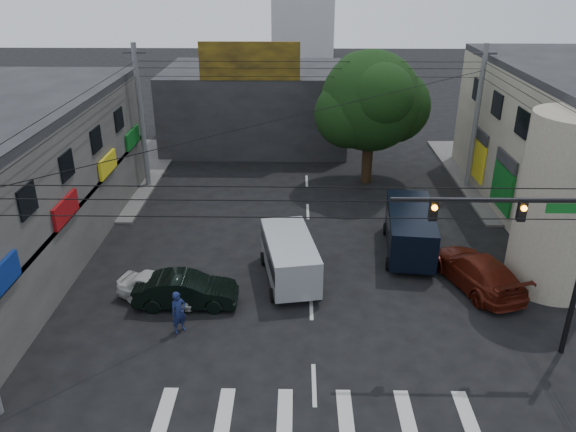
{
  "coord_description": "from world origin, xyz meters",
  "views": [
    {
      "loc": [
        -0.65,
        -18.53,
        13.66
      ],
      "look_at": [
        -1.04,
        4.0,
        3.36
      ],
      "focal_mm": 35.0,
      "sensor_mm": 36.0,
      "label": 1
    }
  ],
  "objects_px": {
    "street_tree": "(371,101)",
    "maroon_sedan": "(477,271)",
    "dark_sedan": "(186,290)",
    "silver_minivan": "(290,260)",
    "utility_pole_far_left": "(141,118)",
    "utility_pole_far_right": "(476,119)",
    "traffic_officer": "(179,312)",
    "traffic_gantry": "(540,239)",
    "navy_van": "(410,232)",
    "white_compact": "(160,287)"
  },
  "relations": [
    {
      "from": "utility_pole_far_right",
      "to": "navy_van",
      "type": "xyz_separation_m",
      "value": [
        -5.45,
        -9.0,
        -3.46
      ]
    },
    {
      "from": "traffic_officer",
      "to": "white_compact",
      "type": "bearing_deg",
      "value": 76.98
    },
    {
      "from": "navy_van",
      "to": "silver_minivan",
      "type": "bearing_deg",
      "value": 121.54
    },
    {
      "from": "utility_pole_far_right",
      "to": "maroon_sedan",
      "type": "xyz_separation_m",
      "value": [
        -2.94,
        -12.24,
        -3.82
      ]
    },
    {
      "from": "dark_sedan",
      "to": "silver_minivan",
      "type": "height_order",
      "value": "silver_minivan"
    },
    {
      "from": "maroon_sedan",
      "to": "traffic_officer",
      "type": "distance_m",
      "value": 13.4
    },
    {
      "from": "utility_pole_far_left",
      "to": "utility_pole_far_right",
      "type": "distance_m",
      "value": 21.0
    },
    {
      "from": "traffic_gantry",
      "to": "utility_pole_far_left",
      "type": "relative_size",
      "value": 0.78
    },
    {
      "from": "maroon_sedan",
      "to": "silver_minivan",
      "type": "relative_size",
      "value": 1.12
    },
    {
      "from": "street_tree",
      "to": "white_compact",
      "type": "bearing_deg",
      "value": -125.85
    },
    {
      "from": "utility_pole_far_right",
      "to": "silver_minivan",
      "type": "height_order",
      "value": "utility_pole_far_right"
    },
    {
      "from": "street_tree",
      "to": "maroon_sedan",
      "type": "relative_size",
      "value": 1.49
    },
    {
      "from": "street_tree",
      "to": "traffic_officer",
      "type": "xyz_separation_m",
      "value": [
        -9.33,
        -16.92,
        -4.57
      ]
    },
    {
      "from": "maroon_sedan",
      "to": "silver_minivan",
      "type": "xyz_separation_m",
      "value": [
        -8.52,
        0.38,
        0.27
      ]
    },
    {
      "from": "navy_van",
      "to": "white_compact",
      "type": "bearing_deg",
      "value": 117.99
    },
    {
      "from": "silver_minivan",
      "to": "utility_pole_far_left",
      "type": "bearing_deg",
      "value": 28.53
    },
    {
      "from": "white_compact",
      "to": "maroon_sedan",
      "type": "relative_size",
      "value": 0.7
    },
    {
      "from": "traffic_gantry",
      "to": "utility_pole_far_right",
      "type": "bearing_deg",
      "value": 81.06
    },
    {
      "from": "street_tree",
      "to": "traffic_gantry",
      "type": "distance_m",
      "value": 18.42
    },
    {
      "from": "traffic_gantry",
      "to": "street_tree",
      "type": "bearing_deg",
      "value": 101.99
    },
    {
      "from": "street_tree",
      "to": "maroon_sedan",
      "type": "xyz_separation_m",
      "value": [
        3.56,
        -13.24,
        -4.69
      ]
    },
    {
      "from": "maroon_sedan",
      "to": "traffic_officer",
      "type": "bearing_deg",
      "value": -2.34
    },
    {
      "from": "traffic_gantry",
      "to": "utility_pole_far_left",
      "type": "distance_m",
      "value": 25.0
    },
    {
      "from": "utility_pole_far_right",
      "to": "dark_sedan",
      "type": "height_order",
      "value": "utility_pole_far_right"
    },
    {
      "from": "silver_minivan",
      "to": "street_tree",
      "type": "bearing_deg",
      "value": -31.39
    },
    {
      "from": "street_tree",
      "to": "utility_pole_far_left",
      "type": "height_order",
      "value": "utility_pole_far_left"
    },
    {
      "from": "utility_pole_far_left",
      "to": "dark_sedan",
      "type": "bearing_deg",
      "value": -69.98
    },
    {
      "from": "utility_pole_far_right",
      "to": "silver_minivan",
      "type": "relative_size",
      "value": 1.77
    },
    {
      "from": "utility_pole_far_left",
      "to": "utility_pole_far_right",
      "type": "xyz_separation_m",
      "value": [
        21.0,
        0.0,
        0.0
      ]
    },
    {
      "from": "dark_sedan",
      "to": "maroon_sedan",
      "type": "bearing_deg",
      "value": -82.75
    },
    {
      "from": "traffic_gantry",
      "to": "navy_van",
      "type": "relative_size",
      "value": 1.22
    },
    {
      "from": "dark_sedan",
      "to": "traffic_officer",
      "type": "height_order",
      "value": "traffic_officer"
    },
    {
      "from": "utility_pole_far_left",
      "to": "white_compact",
      "type": "distance_m",
      "value": 14.76
    },
    {
      "from": "traffic_gantry",
      "to": "utility_pole_far_left",
      "type": "xyz_separation_m",
      "value": [
        -18.32,
        17.0,
        -0.23
      ]
    },
    {
      "from": "silver_minivan",
      "to": "traffic_gantry",
      "type": "bearing_deg",
      "value": -130.62
    },
    {
      "from": "utility_pole_far_right",
      "to": "white_compact",
      "type": "xyz_separation_m",
      "value": [
        -17.1,
        -13.67,
        -3.95
      ]
    },
    {
      "from": "street_tree",
      "to": "silver_minivan",
      "type": "relative_size",
      "value": 1.67
    },
    {
      "from": "street_tree",
      "to": "traffic_gantry",
      "type": "xyz_separation_m",
      "value": [
        3.82,
        -18.0,
        -0.64
      ]
    },
    {
      "from": "utility_pole_far_right",
      "to": "traffic_officer",
      "type": "distance_m",
      "value": 22.75
    },
    {
      "from": "utility_pole_far_right",
      "to": "navy_van",
      "type": "bearing_deg",
      "value": -121.18
    },
    {
      "from": "white_compact",
      "to": "navy_van",
      "type": "xyz_separation_m",
      "value": [
        11.65,
        4.67,
        0.5
      ]
    },
    {
      "from": "street_tree",
      "to": "utility_pole_far_right",
      "type": "distance_m",
      "value": 6.63
    },
    {
      "from": "utility_pole_far_right",
      "to": "maroon_sedan",
      "type": "relative_size",
      "value": 1.58
    },
    {
      "from": "traffic_gantry",
      "to": "dark_sedan",
      "type": "xyz_separation_m",
      "value": [
        -13.22,
        2.98,
        -4.1
      ]
    },
    {
      "from": "dark_sedan",
      "to": "navy_van",
      "type": "height_order",
      "value": "navy_van"
    },
    {
      "from": "dark_sedan",
      "to": "navy_van",
      "type": "distance_m",
      "value": 11.6
    },
    {
      "from": "utility_pole_far_left",
      "to": "traffic_officer",
      "type": "xyz_separation_m",
      "value": [
        5.17,
        -15.92,
        -3.7
      ]
    },
    {
      "from": "dark_sedan",
      "to": "white_compact",
      "type": "bearing_deg",
      "value": 73.39
    },
    {
      "from": "silver_minivan",
      "to": "navy_van",
      "type": "xyz_separation_m",
      "value": [
        6.02,
        2.86,
        0.09
      ]
    },
    {
      "from": "navy_van",
      "to": "traffic_gantry",
      "type": "bearing_deg",
      "value": -154.76
    }
  ]
}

